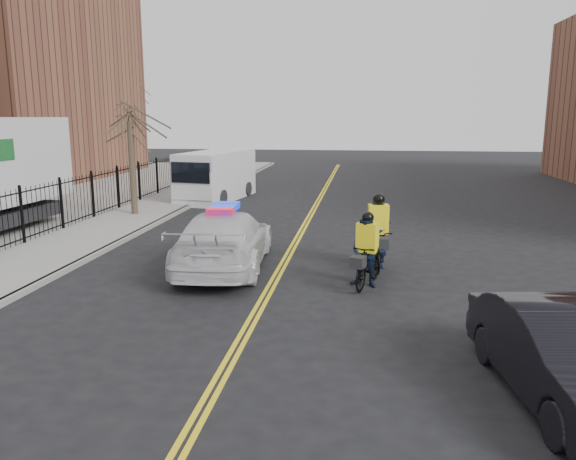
% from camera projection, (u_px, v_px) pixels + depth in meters
% --- Properties ---
extents(ground, '(120.00, 120.00, 0.00)m').
position_uv_depth(ground, '(267.00, 295.00, 13.91)').
color(ground, black).
rests_on(ground, ground).
extents(center_line_left, '(0.10, 60.00, 0.01)m').
position_uv_depth(center_line_left, '(300.00, 230.00, 21.69)').
color(center_line_left, yellow).
rests_on(center_line_left, ground).
extents(center_line_right, '(0.10, 60.00, 0.01)m').
position_uv_depth(center_line_right, '(304.00, 230.00, 21.67)').
color(center_line_right, yellow).
rests_on(center_line_right, ground).
extents(sidewalk, '(3.00, 60.00, 0.15)m').
position_uv_depth(sidewalk, '(118.00, 224.00, 22.65)').
color(sidewalk, gray).
rests_on(sidewalk, ground).
extents(curb, '(0.20, 60.00, 0.15)m').
position_uv_depth(curb, '(153.00, 225.00, 22.45)').
color(curb, gray).
rests_on(curb, ground).
extents(iron_fence, '(0.12, 28.00, 2.00)m').
position_uv_depth(iron_fence, '(81.00, 200.00, 22.66)').
color(iron_fence, black).
rests_on(iron_fence, ground).
extents(street_tree, '(3.20, 3.20, 4.80)m').
position_uv_depth(street_tree, '(131.00, 135.00, 23.91)').
color(street_tree, '#34291E').
rests_on(street_tree, sidewalk).
extents(police_cruiser, '(2.79, 5.97, 1.84)m').
position_uv_depth(police_cruiser, '(224.00, 240.00, 16.19)').
color(police_cruiser, silver).
rests_on(police_cruiser, ground).
extents(dark_sedan, '(2.21, 4.67, 1.48)m').
position_uv_depth(dark_sedan, '(564.00, 356.00, 8.59)').
color(dark_sedan, black).
rests_on(dark_sedan, ground).
extents(cargo_van, '(3.09, 6.30, 2.53)m').
position_uv_depth(cargo_van, '(215.00, 176.00, 29.37)').
color(cargo_van, silver).
rests_on(cargo_van, ground).
extents(cyclist_near, '(0.99, 2.29, 2.19)m').
position_uv_depth(cyclist_near, '(378.00, 242.00, 16.23)').
color(cyclist_near, black).
rests_on(cyclist_near, ground).
extents(cyclist_far, '(1.12, 2.02, 1.97)m').
position_uv_depth(cyclist_far, '(367.00, 257.00, 14.44)').
color(cyclist_far, black).
rests_on(cyclist_far, ground).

